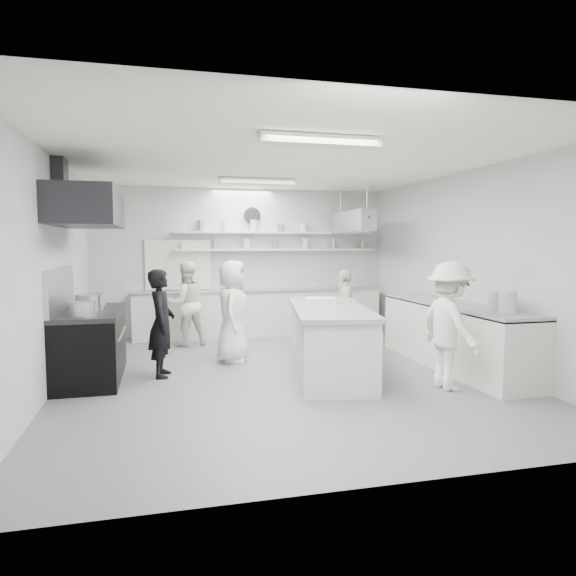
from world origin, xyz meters
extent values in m
cube|color=gray|center=(0.00, 0.00, -0.01)|extent=(6.00, 7.00, 0.02)
cube|color=white|center=(0.00, 0.00, 3.01)|extent=(6.00, 7.00, 0.02)
cube|color=silver|center=(0.00, 3.50, 1.50)|extent=(6.00, 0.04, 3.00)
cube|color=silver|center=(0.00, -3.50, 1.50)|extent=(6.00, 0.04, 3.00)
cube|color=silver|center=(-3.00, 0.00, 1.50)|extent=(0.04, 7.00, 3.00)
cube|color=silver|center=(3.00, 0.00, 1.50)|extent=(0.04, 7.00, 3.00)
cube|color=black|center=(-2.60, 0.40, 0.45)|extent=(0.80, 1.80, 0.90)
cube|color=#26262A|center=(-2.60, 0.40, 2.35)|extent=(0.85, 2.00, 0.50)
cube|color=silver|center=(0.30, 3.20, 0.46)|extent=(5.00, 0.60, 0.92)
cube|color=silver|center=(0.70, 3.37, 1.75)|extent=(4.20, 0.26, 0.04)
cube|color=silver|center=(0.70, 3.37, 2.10)|extent=(4.20, 0.26, 0.04)
cube|color=black|center=(-1.30, 3.48, 1.45)|extent=(1.30, 0.04, 1.00)
cylinder|color=beige|center=(0.20, 3.46, 2.45)|extent=(0.32, 0.05, 0.32)
cube|color=silver|center=(2.65, -0.20, 0.47)|extent=(0.74, 3.30, 0.94)
cube|color=#B5B7BA|center=(2.00, 2.40, 2.30)|extent=(0.30, 1.60, 0.40)
cube|color=silver|center=(0.00, -1.80, 2.94)|extent=(1.30, 0.25, 0.10)
cube|color=silver|center=(0.00, 1.80, 2.94)|extent=(1.30, 0.25, 0.10)
cube|color=silver|center=(0.68, -0.12, 0.46)|extent=(1.40, 2.65, 0.93)
cylinder|color=#B5B7BA|center=(-2.60, 0.39, 1.05)|extent=(0.36, 0.36, 0.27)
imported|color=black|center=(-1.65, 0.30, 0.76)|extent=(0.41, 0.59, 1.52)
imported|color=white|center=(-1.21, 2.48, 0.78)|extent=(0.89, 0.78, 1.55)
imported|color=white|center=(-0.56, 0.98, 0.80)|extent=(0.69, 0.89, 1.61)
imported|color=white|center=(1.53, 1.53, 0.71)|extent=(0.57, 0.89, 1.42)
imported|color=white|center=(1.94, -1.22, 0.82)|extent=(0.68, 1.10, 1.64)
imported|color=#B5B7BA|center=(0.93, 0.29, 0.96)|extent=(0.30, 0.30, 0.06)
imported|color=silver|center=(0.63, 0.26, 0.96)|extent=(0.24, 0.24, 0.07)
imported|color=silver|center=(2.61, 0.09, 0.97)|extent=(0.25, 0.25, 0.06)
camera|label=1|loc=(-1.64, -7.03, 1.86)|focal=31.97mm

